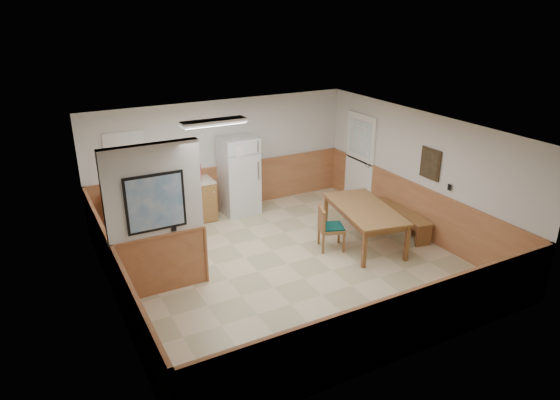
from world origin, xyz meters
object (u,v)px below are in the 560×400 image
dining_table (364,212)px  dining_bench (402,215)px  refrigerator (239,175)px  soap_bottle (124,187)px  fire_extinguisher (198,172)px  dining_chair (327,225)px

dining_table → dining_bench: size_ratio=1.26×
refrigerator → soap_bottle: 2.48m
refrigerator → fire_extinguisher: bearing=177.2°
fire_extinguisher → soap_bottle: bearing=166.7°
soap_bottle → refrigerator: bearing=-0.2°
refrigerator → soap_bottle: refrigerator is taller
dining_bench → dining_chair: bearing=-173.0°
refrigerator → soap_bottle: bearing=178.9°
refrigerator → dining_table: 2.99m
dining_table → fire_extinguisher: bearing=144.0°
refrigerator → fire_extinguisher: (-0.91, 0.03, 0.23)m
refrigerator → fire_extinguisher: refrigerator is taller
dining_table → fire_extinguisher: (-2.43, 2.60, 0.43)m
refrigerator → dining_bench: (2.58, -2.49, -0.53)m
fire_extinguisher → soap_bottle: (-1.56, -0.02, -0.07)m
dining_bench → fire_extinguisher: 4.37m
dining_table → soap_bottle: (-3.99, 2.58, 0.36)m
refrigerator → dining_chair: bearing=-74.0°
refrigerator → dining_table: bearing=-60.3°
dining_table → dining_chair: size_ratio=2.46×
refrigerator → dining_chair: 2.59m
refrigerator → soap_bottle: size_ratio=7.16×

